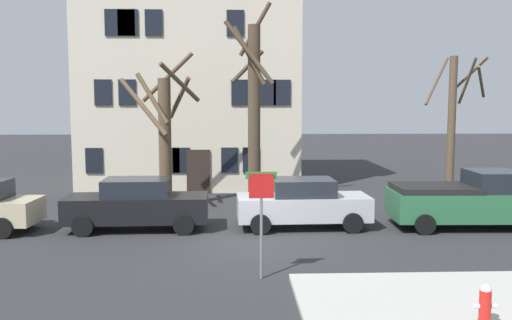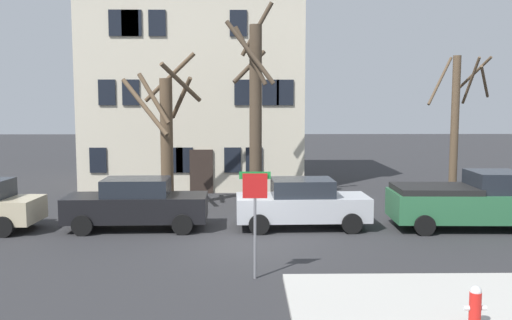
# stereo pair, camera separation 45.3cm
# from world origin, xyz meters

# --- Properties ---
(ground_plane) EXTENTS (120.00, 120.00, 0.00)m
(ground_plane) POSITION_xyz_m (0.00, 0.00, 0.00)
(ground_plane) COLOR #2D2D30
(building_main) EXTENTS (11.37, 8.21, 11.72)m
(building_main) POSITION_xyz_m (-2.72, 13.36, 5.95)
(building_main) COLOR beige
(building_main) RESTS_ON ground_plane
(tree_bare_near) EXTENTS (3.19, 2.89, 6.44)m
(tree_bare_near) POSITION_xyz_m (-3.30, 5.75, 3.12)
(tree_bare_near) COLOR brown
(tree_bare_near) RESTS_ON ground_plane
(tree_bare_mid) EXTENTS (2.00, 2.25, 8.47)m
(tree_bare_mid) POSITION_xyz_m (0.30, 6.01, 4.11)
(tree_bare_mid) COLOR #4C3D2D
(tree_bare_mid) RESTS_ON ground_plane
(tree_bare_far) EXTENTS (2.66, 2.79, 6.25)m
(tree_bare_far) POSITION_xyz_m (8.56, 5.88, 3.44)
(tree_bare_far) COLOR brown
(tree_bare_far) RESTS_ON ground_plane
(car_black_sedan) EXTENTS (4.80, 2.09, 1.75)m
(car_black_sedan) POSITION_xyz_m (-3.80, 2.03, 0.88)
(car_black_sedan) COLOR black
(car_black_sedan) RESTS_ON ground_plane
(car_silver_sedan) EXTENTS (4.57, 2.12, 1.71)m
(car_silver_sedan) POSITION_xyz_m (1.86, 2.10, 0.85)
(car_silver_sedan) COLOR #B7BABF
(car_silver_sedan) RESTS_ON ground_plane
(pickup_truck_green) EXTENTS (5.23, 2.42, 1.98)m
(pickup_truck_green) POSITION_xyz_m (7.58, 1.93, 0.96)
(pickup_truck_green) COLOR #2D6B42
(pickup_truck_green) RESTS_ON ground_plane
(fire_hydrant) EXTENTS (0.42, 0.22, 0.79)m
(fire_hydrant) POSITION_xyz_m (4.22, -6.59, 0.53)
(fire_hydrant) COLOR red
(fire_hydrant) RESTS_ON sidewalk_slab
(street_sign_pole) EXTENTS (0.76, 0.07, 2.64)m
(street_sign_pole) POSITION_xyz_m (0.16, -3.34, 1.86)
(street_sign_pole) COLOR slate
(street_sign_pole) RESTS_ON ground_plane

